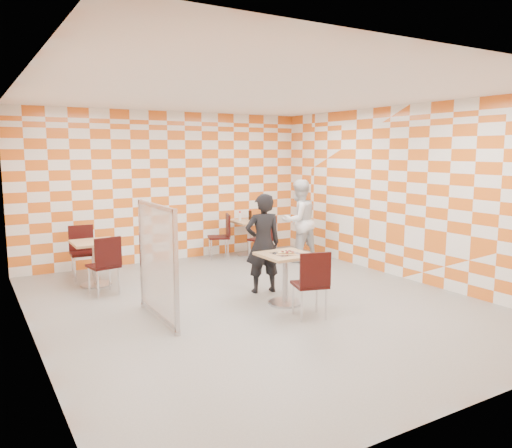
{
  "coord_description": "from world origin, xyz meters",
  "views": [
    {
      "loc": [
        -3.61,
        -6.07,
        2.22
      ],
      "look_at": [
        0.1,
        0.2,
        1.15
      ],
      "focal_mm": 35.0,
      "sensor_mm": 36.0,
      "label": 1
    }
  ],
  "objects": [
    {
      "name": "main_table",
      "position": [
        0.35,
        -0.21,
        0.51
      ],
      "size": [
        0.7,
        0.7,
        0.75
      ],
      "color": "tan",
      "rests_on": "ground"
    },
    {
      "name": "man_white",
      "position": [
        2.2,
        2.05,
        0.83
      ],
      "size": [
        0.85,
        0.69,
        1.66
      ],
      "primitive_type": "imported",
      "rotation": [
        0.0,
        0.0,
        3.22
      ],
      "color": "white",
      "rests_on": "ground"
    },
    {
      "name": "chair_second_front",
      "position": [
        1.57,
        2.31,
        0.54
      ],
      "size": [
        0.55,
        0.55,
        0.92
      ],
      "color": "black",
      "rests_on": "ground"
    },
    {
      "name": "room_shell",
      "position": [
        0.0,
        0.54,
        1.5
      ],
      "size": [
        7.0,
        7.0,
        7.0
      ],
      "color": "gray",
      "rests_on": "ground"
    },
    {
      "name": "chair_empty_far",
      "position": [
        -1.86,
        2.88,
        0.54
      ],
      "size": [
        0.45,
        0.46,
        0.92
      ],
      "color": "black",
      "rests_on": "ground"
    },
    {
      "name": "pizza_on_foil",
      "position": [
        0.35,
        -0.22,
        0.77
      ],
      "size": [
        0.4,
        0.4,
        0.04
      ],
      "color": "silver",
      "rests_on": "main_table"
    },
    {
      "name": "sport_bottle",
      "position": [
        1.47,
        3.18,
        0.84
      ],
      "size": [
        0.06,
        0.06,
        0.2
      ],
      "color": "white",
      "rests_on": "second_table"
    },
    {
      "name": "second_table",
      "position": [
        1.62,
        3.05,
        0.51
      ],
      "size": [
        0.7,
        0.7,
        0.75
      ],
      "color": "tan",
      "rests_on": "ground"
    },
    {
      "name": "soda_bottle",
      "position": [
        1.7,
        3.15,
        0.85
      ],
      "size": [
        0.07,
        0.07,
        0.23
      ],
      "color": "black",
      "rests_on": "second_table"
    },
    {
      "name": "man_dark",
      "position": [
        0.4,
        0.49,
        0.78
      ],
      "size": [
        0.64,
        0.49,
        1.57
      ],
      "primitive_type": "imported",
      "rotation": [
        0.0,
        0.0,
        2.91
      ],
      "color": "black",
      "rests_on": "ground"
    },
    {
      "name": "chair_main_front",
      "position": [
        0.27,
        -0.96,
        0.54
      ],
      "size": [
        0.52,
        0.53,
        0.92
      ],
      "color": "black",
      "rests_on": "ground"
    },
    {
      "name": "chair_empty_near",
      "position": [
        -1.78,
        1.56,
        0.54
      ],
      "size": [
        0.49,
        0.5,
        0.92
      ],
      "color": "black",
      "rests_on": "ground"
    },
    {
      "name": "chair_second_side",
      "position": [
        0.99,
        3.05,
        0.54
      ],
      "size": [
        0.54,
        0.54,
        0.92
      ],
      "color": "black",
      "rests_on": "ground"
    },
    {
      "name": "partition",
      "position": [
        -1.48,
        0.05,
        0.79
      ],
      "size": [
        0.08,
        1.38,
        1.55
      ],
      "color": "white",
      "rests_on": "ground"
    },
    {
      "name": "empty_table",
      "position": [
        -1.79,
        2.23,
        0.51
      ],
      "size": [
        0.7,
        0.7,
        0.75
      ],
      "color": "tan",
      "rests_on": "ground"
    }
  ]
}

